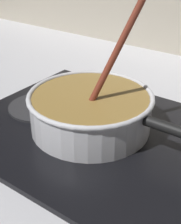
{
  "coord_description": "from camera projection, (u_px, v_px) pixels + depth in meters",
  "views": [
    {
      "loc": [
        0.38,
        -0.36,
        0.41
      ],
      "look_at": [
        0.01,
        0.15,
        0.05
      ],
      "focal_mm": 51.78,
      "sensor_mm": 36.0,
      "label": 1
    }
  ],
  "objects": [
    {
      "name": "spare_burner",
      "position": [
        39.0,
        107.0,
        0.83
      ],
      "size": [
        0.16,
        0.16,
        0.01
      ],
      "primitive_type": "cylinder",
      "color": "#262628",
      "rests_on": "hob_plate"
    },
    {
      "name": "hob_plate",
      "position": [
        90.0,
        129.0,
        0.75
      ],
      "size": [
        0.56,
        0.48,
        0.01
      ],
      "primitive_type": "cube",
      "color": "black",
      "rests_on": "ground"
    },
    {
      "name": "cooking_pan",
      "position": [
        91.0,
        110.0,
        0.72
      ],
      "size": [
        0.44,
        0.28,
        0.3
      ],
      "color": "silver",
      "rests_on": "hob_plate"
    },
    {
      "name": "ground",
      "position": [
        43.0,
        171.0,
        0.66
      ],
      "size": [
        2.4,
        1.6,
        0.04
      ],
      "primitive_type": "cube",
      "color": "#B7B7BC"
    },
    {
      "name": "burner_ring",
      "position": [
        90.0,
        126.0,
        0.75
      ],
      "size": [
        0.18,
        0.18,
        0.01
      ],
      "primitive_type": "torus",
      "color": "#592D0C",
      "rests_on": "hob_plate"
    }
  ]
}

